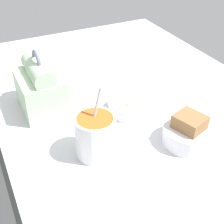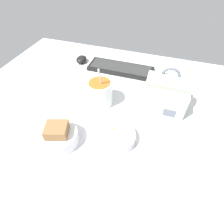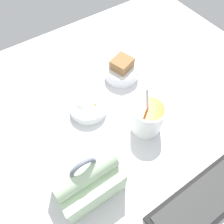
{
  "view_description": "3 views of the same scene",
  "coord_description": "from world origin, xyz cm",
  "px_view_note": "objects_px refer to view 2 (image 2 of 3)",
  "views": [
    {
      "loc": [
        -62.91,
        28.38,
        54.76
      ],
      "look_at": [
        -2.49,
        -1.14,
        7.0
      ],
      "focal_mm": 50.0,
      "sensor_mm": 36.0,
      "label": 1
    },
    {
      "loc": [
        11.16,
        -42.82,
        53.07
      ],
      "look_at": [
        -2.49,
        -1.14,
        7.0
      ],
      "focal_mm": 28.0,
      "sensor_mm": 36.0,
      "label": 2
    },
    {
      "loc": [
        18.36,
        29.79,
        64.41
      ],
      "look_at": [
        -2.49,
        -1.14,
        7.0
      ],
      "focal_mm": 35.0,
      "sensor_mm": 36.0,
      "label": 3
    }
  ],
  "objects_px": {
    "keyboard": "(121,68)",
    "lunch_bag": "(166,93)",
    "computer_mouse": "(81,59)",
    "soup_cup": "(100,93)",
    "bento_bowl_sandwich": "(59,136)",
    "bento_bowl_snacks": "(117,137)"
  },
  "relations": [
    {
      "from": "keyboard",
      "to": "lunch_bag",
      "type": "height_order",
      "value": "lunch_bag"
    },
    {
      "from": "keyboard",
      "to": "computer_mouse",
      "type": "bearing_deg",
      "value": 178.01
    },
    {
      "from": "soup_cup",
      "to": "bento_bowl_sandwich",
      "type": "xyz_separation_m",
      "value": [
        -0.06,
        -0.23,
        -0.03
      ]
    },
    {
      "from": "lunch_bag",
      "to": "bento_bowl_sandwich",
      "type": "xyz_separation_m",
      "value": [
        -0.31,
        -0.29,
        -0.04
      ]
    },
    {
      "from": "lunch_bag",
      "to": "bento_bowl_sandwich",
      "type": "relative_size",
      "value": 1.45
    },
    {
      "from": "keyboard",
      "to": "bento_bowl_snacks",
      "type": "xyz_separation_m",
      "value": [
        0.11,
        -0.43,
        0.01
      ]
    },
    {
      "from": "bento_bowl_snacks",
      "to": "soup_cup",
      "type": "bearing_deg",
      "value": 127.19
    },
    {
      "from": "keyboard",
      "to": "computer_mouse",
      "type": "height_order",
      "value": "computer_mouse"
    },
    {
      "from": "lunch_bag",
      "to": "soup_cup",
      "type": "relative_size",
      "value": 1.03
    },
    {
      "from": "keyboard",
      "to": "lunch_bag",
      "type": "relative_size",
      "value": 1.81
    },
    {
      "from": "keyboard",
      "to": "lunch_bag",
      "type": "bearing_deg",
      "value": -40.66
    },
    {
      "from": "soup_cup",
      "to": "bento_bowl_snacks",
      "type": "xyz_separation_m",
      "value": [
        0.12,
        -0.16,
        -0.04
      ]
    },
    {
      "from": "soup_cup",
      "to": "bento_bowl_snacks",
      "type": "height_order",
      "value": "soup_cup"
    },
    {
      "from": "lunch_bag",
      "to": "bento_bowl_sandwich",
      "type": "height_order",
      "value": "lunch_bag"
    },
    {
      "from": "bento_bowl_snacks",
      "to": "computer_mouse",
      "type": "height_order",
      "value": "bento_bowl_snacks"
    },
    {
      "from": "lunch_bag",
      "to": "computer_mouse",
      "type": "bearing_deg",
      "value": 155.35
    },
    {
      "from": "bento_bowl_snacks",
      "to": "bento_bowl_sandwich",
      "type": "bearing_deg",
      "value": -160.23
    },
    {
      "from": "keyboard",
      "to": "bento_bowl_sandwich",
      "type": "xyz_separation_m",
      "value": [
        -0.07,
        -0.49,
        0.02
      ]
    },
    {
      "from": "keyboard",
      "to": "bento_bowl_sandwich",
      "type": "relative_size",
      "value": 2.63
    },
    {
      "from": "keyboard",
      "to": "bento_bowl_snacks",
      "type": "height_order",
      "value": "bento_bowl_snacks"
    },
    {
      "from": "lunch_bag",
      "to": "bento_bowl_sandwich",
      "type": "bearing_deg",
      "value": -137.56
    },
    {
      "from": "keyboard",
      "to": "lunch_bag",
      "type": "xyz_separation_m",
      "value": [
        0.24,
        -0.21,
        0.06
      ]
    }
  ]
}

